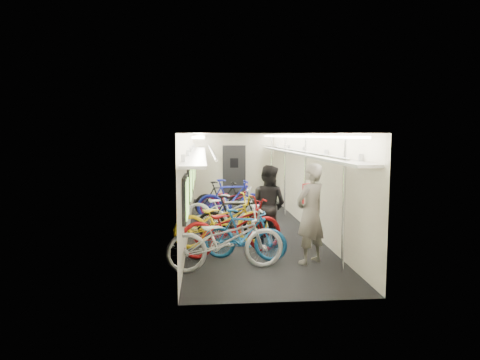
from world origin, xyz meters
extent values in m
plane|color=black|center=(0.00, 0.00, 0.00)|extent=(10.00, 10.00, 0.00)
plane|color=white|center=(0.00, 0.00, 2.40)|extent=(10.00, 10.00, 0.00)
plane|color=beige|center=(-1.50, 0.00, 1.20)|extent=(0.00, 10.00, 10.00)
plane|color=beige|center=(1.50, 0.00, 1.20)|extent=(0.00, 10.00, 10.00)
plane|color=beige|center=(0.00, 5.00, 1.20)|extent=(3.00, 0.00, 3.00)
plane|color=beige|center=(0.00, -5.00, 1.20)|extent=(3.00, 0.00, 3.00)
cube|color=black|center=(-1.46, -3.20, 1.25)|extent=(0.06, 1.10, 0.80)
cube|color=#9EC054|center=(-1.42, -3.20, 1.25)|extent=(0.02, 0.96, 0.66)
cube|color=black|center=(-1.46, -1.00, 1.25)|extent=(0.06, 1.10, 0.80)
cube|color=#9EC054|center=(-1.42, -1.00, 1.25)|extent=(0.02, 0.96, 0.66)
cube|color=black|center=(-1.46, 1.20, 1.25)|extent=(0.06, 1.10, 0.80)
cube|color=#9EC054|center=(-1.42, 1.20, 1.25)|extent=(0.02, 0.96, 0.66)
cube|color=black|center=(-1.46, 3.40, 1.25)|extent=(0.06, 1.10, 0.80)
cube|color=#9EC054|center=(-1.42, 3.40, 1.25)|extent=(0.02, 0.96, 0.66)
cube|color=yellow|center=(-1.45, -2.10, 1.30)|extent=(0.02, 0.22, 0.30)
cube|color=yellow|center=(-1.45, 0.10, 1.30)|extent=(0.02, 0.22, 0.30)
cube|color=yellow|center=(-1.45, 2.30, 1.30)|extent=(0.02, 0.22, 0.30)
cube|color=black|center=(0.00, 4.94, 1.00)|extent=(0.85, 0.08, 2.00)
cube|color=#999BA0|center=(-1.28, 0.00, 1.92)|extent=(0.40, 9.70, 0.05)
cube|color=#999BA0|center=(1.28, 0.00, 1.92)|extent=(0.40, 9.70, 0.05)
cylinder|color=silver|center=(-0.95, 0.00, 2.02)|extent=(0.04, 9.70, 0.04)
cylinder|color=silver|center=(0.95, 0.00, 2.02)|extent=(0.04, 9.70, 0.04)
cube|color=white|center=(-1.20, 0.00, 2.34)|extent=(0.18, 9.60, 0.04)
cube|color=white|center=(1.20, 0.00, 2.34)|extent=(0.18, 9.60, 0.04)
cylinder|color=silver|center=(1.25, -3.80, 1.20)|extent=(0.05, 0.05, 2.38)
cylinder|color=silver|center=(1.25, -1.00, 1.20)|extent=(0.05, 0.05, 2.38)
cylinder|color=silver|center=(1.25, 1.50, 1.20)|extent=(0.05, 0.05, 2.38)
cylinder|color=silver|center=(1.25, 4.00, 1.20)|extent=(0.05, 0.05, 2.38)
imported|color=silver|center=(-0.75, -3.46, 0.55)|extent=(2.19, 1.05, 1.10)
imported|color=#1A5DA1|center=(-0.36, -2.88, 0.49)|extent=(1.69, 0.90, 0.97)
imported|color=maroon|center=(-0.58, -2.52, 0.57)|extent=(2.28, 1.38, 1.13)
imported|color=black|center=(-0.44, -1.31, 0.51)|extent=(1.75, 0.66, 1.03)
imported|color=yellow|center=(-0.75, -1.80, 0.56)|extent=(2.23, 1.25, 1.11)
imported|color=silver|center=(-0.38, -0.89, 0.49)|extent=(1.68, 0.60, 0.99)
imported|color=silver|center=(-0.58, -0.53, 0.55)|extent=(2.22, 1.20, 1.11)
imported|color=navy|center=(-0.36, 0.98, 0.58)|extent=(1.98, 0.72, 1.16)
imported|color=maroon|center=(-0.37, 1.50, 0.47)|extent=(1.88, 0.89, 0.95)
imported|color=black|center=(-0.58, 1.79, 0.51)|extent=(1.75, 0.81, 1.01)
imported|color=gray|center=(0.83, -3.19, 0.93)|extent=(0.81, 0.75, 1.86)
imported|color=black|center=(0.25, -1.81, 0.87)|extent=(1.07, 1.03, 1.74)
cube|color=#A81012|center=(0.86, -3.03, 1.28)|extent=(0.29, 0.24, 0.38)
camera|label=1|loc=(-1.13, -10.81, 2.37)|focal=32.00mm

